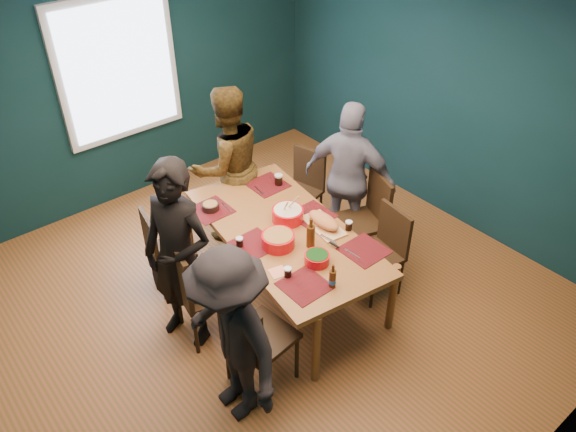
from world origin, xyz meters
name	(u,v)px	position (x,y,z in m)	size (l,w,h in m)	color
room	(240,166)	(0.00, 0.27, 1.37)	(5.01, 5.01, 2.71)	#9C502D
dining_table	(284,236)	(0.22, -0.04, 0.70)	(1.30, 2.16, 0.77)	brown
chair_left_far	(162,246)	(-0.59, 0.77, 0.50)	(0.46, 0.46, 0.86)	black
chair_left_mid	(194,284)	(-0.69, 0.04, 0.59)	(0.53, 0.53, 1.02)	black
chair_left_near	(252,335)	(-0.65, -0.71, 0.59)	(0.51, 0.51, 1.01)	black
chair_right_far	(304,183)	(1.12, 0.71, 0.51)	(0.48, 0.48, 0.88)	black
chair_right_mid	(369,213)	(1.21, -0.15, 0.56)	(0.55, 0.55, 0.96)	black
chair_right_near	(385,245)	(0.99, -0.57, 0.52)	(0.45, 0.45, 0.89)	black
person_far_left	(179,257)	(-0.75, 0.12, 0.87)	(0.64, 0.42, 1.75)	black
person_back	(227,166)	(0.39, 1.07, 0.85)	(0.83, 0.64, 1.70)	black
person_right	(349,178)	(1.22, 0.14, 0.81)	(0.95, 0.39, 1.62)	silver
person_near_left	(231,338)	(-0.87, -0.77, 0.77)	(1.00, 0.57, 1.54)	black
bowl_salad	(278,240)	(0.04, -0.19, 0.84)	(0.28, 0.28, 0.12)	red
bowl_dumpling	(288,214)	(0.33, 0.05, 0.84)	(0.29, 0.29, 0.27)	red
bowl_herbs	(317,258)	(0.14, -0.56, 0.82)	(0.21, 0.21, 0.09)	red
cutting_board	(324,222)	(0.51, -0.24, 0.83)	(0.28, 0.56, 0.12)	#DDB377
small_bowl	(210,206)	(-0.11, 0.63, 0.81)	(0.16, 0.16, 0.07)	black
beer_bottle_a	(332,279)	(0.04, -0.85, 0.85)	(0.06, 0.06, 0.22)	#40210B
beer_bottle_b	(311,236)	(0.24, -0.36, 0.88)	(0.07, 0.07, 0.29)	#40210B
cola_glass_a	(288,272)	(-0.15, -0.54, 0.82)	(0.06, 0.06, 0.09)	black
cola_glass_b	(349,225)	(0.66, -0.41, 0.82)	(0.06, 0.06, 0.09)	black
cola_glass_c	(279,179)	(0.64, 0.55, 0.84)	(0.08, 0.08, 0.11)	black
cola_glass_d	(240,242)	(-0.22, 0.02, 0.82)	(0.06, 0.06, 0.09)	black
napkin_a	(310,216)	(0.53, -0.04, 0.78)	(0.13, 0.13, 0.00)	#FF936B
napkin_b	(278,272)	(-0.18, -0.45, 0.78)	(0.13, 0.13, 0.00)	#FF936B
napkin_c	(365,249)	(0.56, -0.70, 0.78)	(0.15, 0.15, 0.00)	#FF936B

